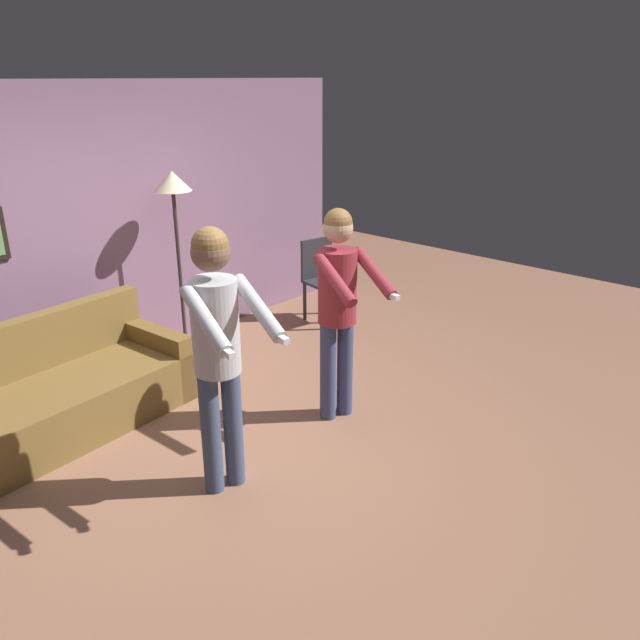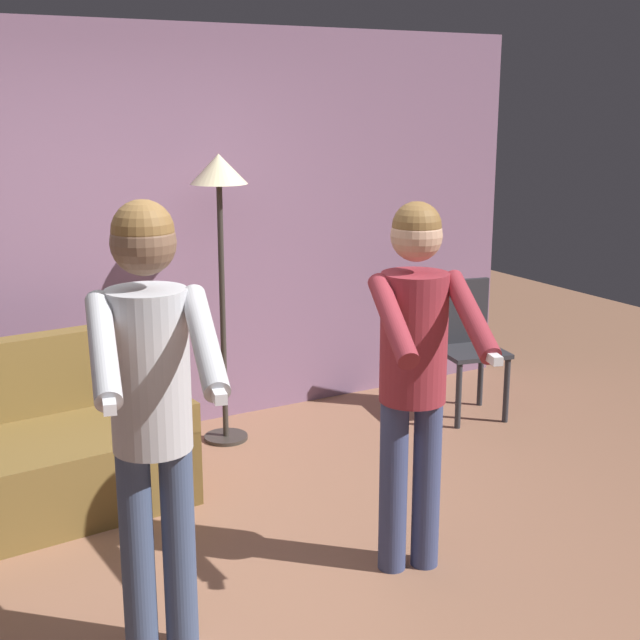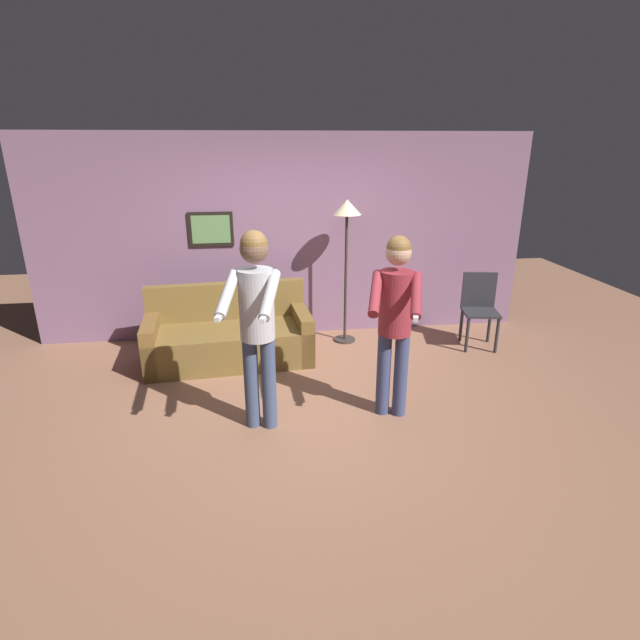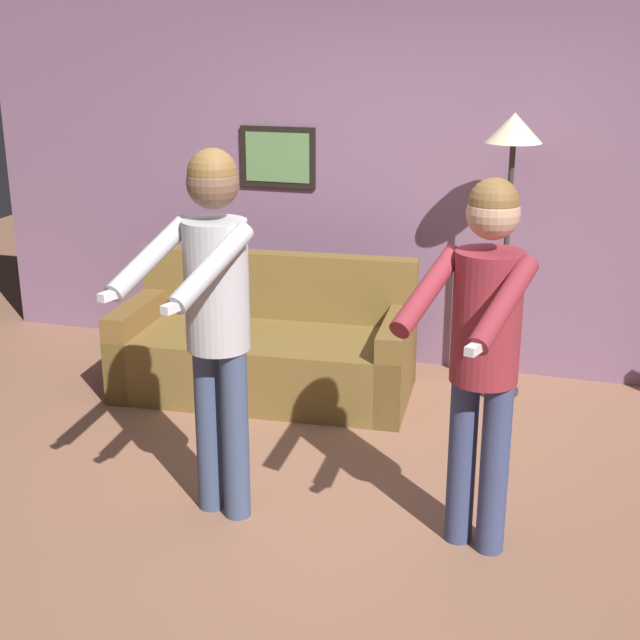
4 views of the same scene
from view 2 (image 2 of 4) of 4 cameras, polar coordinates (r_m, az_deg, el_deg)
The scene contains 6 objects.
ground_plane at distance 4.16m, azimuth -5.39°, elevation -17.11°, with size 12.00×12.00×0.00m, color #91634A.
back_wall_assembly at distance 5.66m, azimuth -14.82°, elevation 4.99°, with size 6.40×0.09×2.60m.
torchiere_lamp at distance 5.47m, azimuth -6.45°, elevation 7.54°, with size 0.35×0.35×1.82m.
person_standing_left at distance 3.35m, azimuth -10.77°, elevation -4.35°, with size 0.54×0.75×1.80m.
person_standing_right at distance 3.96m, azimuth 6.09°, elevation -2.22°, with size 0.56×0.72×1.72m.
dining_chair_distant at distance 6.21m, azimuth 9.31°, elevation -1.24°, with size 0.49×0.49×0.93m.
Camera 2 is at (-1.43, -3.26, 2.16)m, focal length 50.00 mm.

